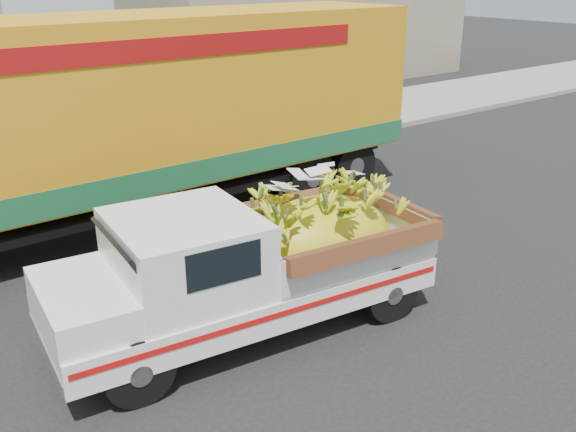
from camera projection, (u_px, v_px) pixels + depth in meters
ground at (202, 327)px, 8.69m from camera, size 100.00×100.00×0.00m
curb at (46, 196)px, 13.37m from camera, size 60.00×0.25×0.15m
sidewalk at (16, 173)px, 14.92m from camera, size 60.00×4.00×0.14m
building_right at (301, 6)px, 26.89m from camera, size 14.00×6.00×6.00m
pickup_truck at (270, 258)px, 8.49m from camera, size 5.23×2.41×1.77m
semi_trailer at (123, 114)px, 11.28m from camera, size 12.01×2.66×3.80m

